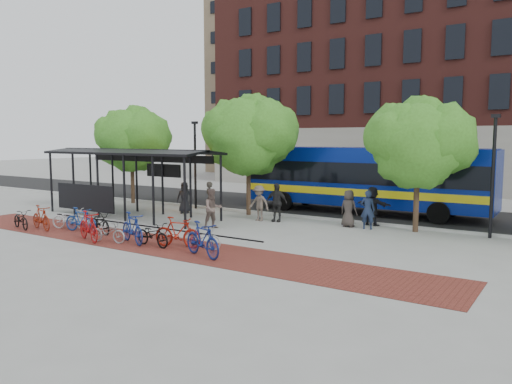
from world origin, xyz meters
The scene contains 33 objects.
ground centered at (0.00, 0.00, 0.00)m, with size 160.00×160.00×0.00m, color #9E9E99.
asphalt_street centered at (0.00, 8.00, 0.01)m, with size 160.00×8.00×0.01m, color black.
curb centered at (0.00, 4.00, 0.06)m, with size 160.00×0.25×0.12m, color #B7B7B2.
brick_strip centered at (-2.00, -5.00, 0.00)m, with size 24.00×3.00×0.01m, color maroon.
bike_rack_rail centered at (-3.30, -4.10, 0.00)m, with size 12.00×0.05×0.95m, color black.
building_tower centered at (-16.00, 40.00, 15.00)m, with size 22.00×22.00×30.00m, color #7A664C.
bus_shelter centered at (-8.13, -0.48, 3.00)m, with size 10.60×3.07×3.60m.
tree_a centered at (-11.91, 3.35, 4.24)m, with size 4.90×4.00×6.18m.
tree_b centered at (-2.90, 3.35, 4.46)m, with size 5.15×4.20×6.47m.
tree_c centered at (6.09, 3.35, 4.05)m, with size 4.66×3.80×5.92m.
lamp_post_left centered at (-7.00, 3.60, 2.75)m, with size 0.35×0.20×5.12m.
lamp_post_right centered at (9.00, 3.60, 2.75)m, with size 0.35×0.20×5.12m.
bus centered at (2.05, 7.30, 2.08)m, with size 13.48×3.34×3.63m.
bike_0 centered at (-9.30, -5.99, 0.45)m, with size 0.60×1.72×0.91m, color black.
bike_1 centered at (-8.31, -5.62, 0.56)m, with size 0.52×1.85×1.11m, color maroon.
bike_2 centered at (-7.36, -4.77, 0.49)m, with size 0.64×1.85×0.97m, color #B9B9BC.
bike_3 centered at (-6.38, -4.95, 0.55)m, with size 0.51×1.81×1.09m, color navy.
bike_4 centered at (-5.38, -4.71, 0.49)m, with size 0.65×1.86×0.98m, color black.
bike_5 centered at (-4.44, -6.06, 0.61)m, with size 0.57×2.03×1.22m, color #9E0E0E.
bike_6 centered at (-3.55, -5.84, 0.44)m, with size 0.58×1.66×0.87m, color gray.
bike_7 centered at (-2.61, -5.41, 0.62)m, with size 0.58×2.05×1.23m, color navy.
bike_8 centered at (-1.56, -5.35, 0.47)m, with size 0.63×1.80×0.95m, color black.
bike_9 centered at (-0.63, -4.95, 0.59)m, with size 0.55×1.96×1.18m, color maroon.
bike_10 centered at (0.27, -4.63, 0.44)m, with size 0.59×1.69×0.89m, color #9D9D9F.
bike_11 centered at (1.14, -5.62, 0.62)m, with size 0.59×2.07×1.25m, color navy.
pedestrian_0 centered at (-6.31, 1.84, 0.87)m, with size 0.85×0.55×1.74m, color black.
pedestrian_1 centered at (-4.54, 1.90, 0.92)m, with size 0.67×0.44×1.84m, color #39332D.
pedestrian_3 centered at (-1.42, 1.93, 0.90)m, with size 1.16×0.67×1.79m, color brown.
pedestrian_4 centered at (-0.58, 2.22, 0.97)m, with size 1.13×0.47×1.93m, color black.
pedestrian_5 centered at (3.81, 3.80, 0.93)m, with size 1.73×0.55×1.87m, color black.
pedestrian_6 centered at (3.02, 2.81, 0.87)m, with size 0.85×0.55×1.74m, color #3E3631.
pedestrian_7 centered at (3.98, 2.72, 0.90)m, with size 0.65×0.43×1.79m, color #1F2C4A.
pedestrian_8 centered at (-2.03, -1.04, 0.92)m, with size 0.90×0.70×1.85m, color brown.
Camera 1 is at (12.14, -18.88, 4.15)m, focal length 35.00 mm.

